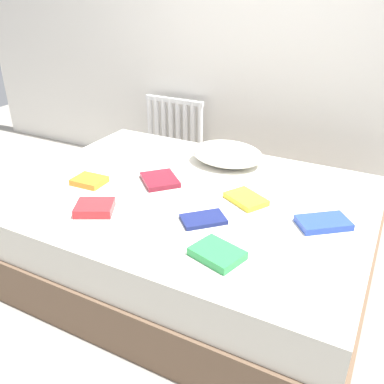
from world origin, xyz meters
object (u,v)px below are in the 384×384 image
object	(u,v)px
textbook_red	(95,208)
textbook_orange	(89,181)
textbook_yellow	(246,199)
textbook_blue	(323,223)
radiator	(175,130)
textbook_maroon	(160,180)
textbook_green	(217,253)
bed	(188,231)
pillow	(227,154)
textbook_navy	(203,219)

from	to	relation	value
textbook_red	textbook_orange	size ratio (longest dim) A/B	1.04
textbook_yellow	textbook_blue	bearing A→B (deg)	22.06
radiator	textbook_maroon	world-z (taller)	radiator
textbook_green	textbook_orange	world-z (taller)	textbook_green
radiator	textbook_orange	distance (m)	1.39
bed	textbook_maroon	size ratio (longest dim) A/B	8.82
textbook_maroon	textbook_yellow	bearing A→B (deg)	43.99
textbook_maroon	textbook_yellow	world-z (taller)	same
textbook_orange	textbook_blue	size ratio (longest dim) A/B	0.74
bed	radiator	world-z (taller)	radiator
pillow	textbook_navy	distance (m)	0.74
bed	textbook_red	size ratio (longest dim) A/B	10.78
bed	textbook_maroon	bearing A→B (deg)	168.94
pillow	textbook_maroon	world-z (taller)	pillow
textbook_navy	textbook_maroon	bearing A→B (deg)	101.95
bed	textbook_orange	world-z (taller)	textbook_orange
bed	textbook_green	distance (m)	0.67
pillow	textbook_orange	bearing A→B (deg)	-132.47
bed	textbook_blue	size ratio (longest dim) A/B	8.28
bed	textbook_green	xyz separation A→B (m)	(0.39, -0.47, 0.27)
pillow	textbook_maroon	size ratio (longest dim) A/B	2.03
textbook_green	textbook_orange	bearing A→B (deg)	178.61
textbook_maroon	textbook_green	distance (m)	0.79
bed	textbook_maroon	xyz separation A→B (m)	(-0.21, 0.04, 0.27)
textbook_yellow	textbook_orange	bearing A→B (deg)	-136.28
textbook_navy	textbook_orange	xyz separation A→B (m)	(-0.77, 0.07, 0.01)
textbook_blue	textbook_yellow	bearing A→B (deg)	133.91
textbook_orange	textbook_blue	world-z (taller)	textbook_orange
pillow	bed	bearing A→B (deg)	-93.52
radiator	textbook_green	distance (m)	2.04
textbook_blue	pillow	bearing A→B (deg)	107.54
bed	pillow	xyz separation A→B (m)	(0.03, 0.48, 0.32)
textbook_yellow	textbook_orange	size ratio (longest dim) A/B	1.19
radiator	textbook_green	xyz separation A→B (m)	(1.17, -1.67, 0.13)
radiator	textbook_navy	distance (m)	1.75
textbook_red	textbook_yellow	xyz separation A→B (m)	(0.64, 0.46, -0.01)
textbook_maroon	textbook_yellow	distance (m)	0.53
textbook_maroon	textbook_green	world-z (taller)	textbook_green
textbook_yellow	radiator	bearing A→B (deg)	163.67
radiator	textbook_orange	size ratio (longest dim) A/B	3.17
pillow	textbook_red	bearing A→B (deg)	-111.38
pillow	textbook_green	size ratio (longest dim) A/B	2.21
pillow	textbook_green	xyz separation A→B (m)	(0.36, -0.95, -0.05)
radiator	textbook_green	size ratio (longest dim) A/B	2.71
textbook_red	textbook_yellow	world-z (taller)	textbook_red
bed	pillow	size ratio (longest dim) A/B	4.36
bed	textbook_red	world-z (taller)	textbook_red
textbook_green	textbook_yellow	world-z (taller)	textbook_green
textbook_yellow	textbook_blue	world-z (taller)	textbook_blue
radiator	textbook_orange	world-z (taller)	radiator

